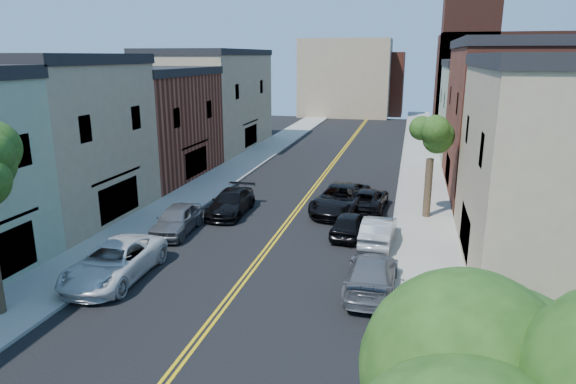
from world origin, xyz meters
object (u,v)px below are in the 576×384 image
Objects in this scene: grey_car_left at (177,220)px; grey_car_right at (372,274)px; silver_car_right at (378,231)px; white_pickup at (114,262)px; black_suv_lane at (341,199)px; black_car_right at (350,224)px; dark_car_right_far at (368,199)px; black_car_left at (231,202)px.

grey_car_left reaches higher than grey_car_right.
grey_car_right is 1.15× the size of silver_car_right.
black_suv_lane is (8.23, 12.18, 0.05)m from white_pickup.
black_suv_lane is (-2.67, 5.12, 0.12)m from silver_car_right.
black_car_right is (-1.70, 6.48, -0.05)m from grey_car_right.
silver_car_right reaches higher than dark_car_right_far.
black_car_right is 0.82× the size of dark_car_right_far.
black_car_left is at bearing 23.39° from dark_car_right_far.
black_suv_lane reaches higher than grey_car_right.
black_suv_lane reaches higher than dark_car_right_far.
silver_car_right is at bearing -54.90° from black_suv_lane.
white_pickup is 1.44× the size of black_car_right.
black_car_right is at bearing 87.60° from dark_car_right_far.
black_suv_lane is at bearing -70.83° from black_car_right.
black_car_left is 1.03× the size of dark_car_right_far.
black_car_left is 6.84m from black_suv_lane.
silver_car_right reaches higher than black_car_right.
dark_car_right_far is (-1.19, 11.66, -0.06)m from grey_car_right.
black_car_right is 4.36m from black_suv_lane.
grey_car_left reaches higher than black_car_right.
grey_car_left is 10.93m from silver_car_right.
black_car_right is at bearing -68.13° from black_suv_lane.
grey_car_right is 0.83× the size of black_suv_lane.
black_car_right reaches higher than dark_car_right_far.
black_car_right is 0.66× the size of black_suv_lane.
grey_car_left reaches higher than dark_car_right_far.
black_car_left is 12.72m from grey_car_right.
dark_car_right_far is at bearing 18.72° from black_car_left.
black_car_left reaches higher than dark_car_right_far.
black_car_left is at bearing -155.15° from black_suv_lane.
grey_car_right is at bearing 5.71° from white_pickup.
white_pickup is 1.14× the size of black_car_left.
black_car_right is at bearing -26.87° from silver_car_right.
silver_car_right is 0.73× the size of black_suv_lane.
white_pickup is 11.10m from grey_car_right.
grey_car_left is 1.13× the size of black_car_right.
black_suv_lane is (8.23, 6.04, 0.07)m from grey_car_left.
black_car_left reaches higher than silver_car_right.
grey_car_left is 0.90× the size of black_car_left.
white_pickup reaches higher than dark_car_right_far.
grey_car_left is 12.05m from dark_car_right_far.
black_car_right is at bearing 38.62° from white_pickup.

